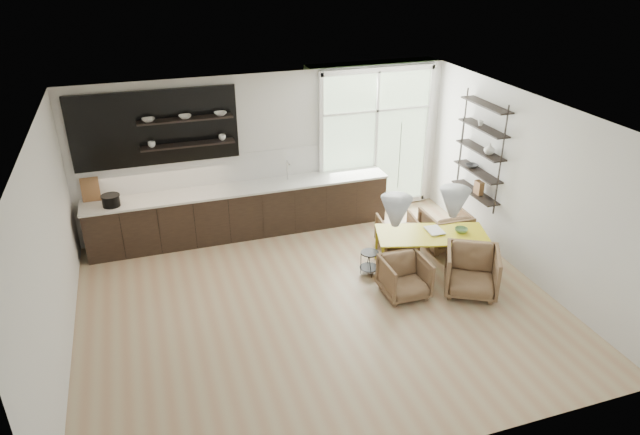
{
  "coord_description": "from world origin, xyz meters",
  "views": [
    {
      "loc": [
        -2.25,
        -6.83,
        5.0
      ],
      "look_at": [
        0.22,
        0.6,
        1.16
      ],
      "focal_mm": 32.0,
      "sensor_mm": 36.0,
      "label": 1
    }
  ],
  "objects_px": {
    "dining_table": "(432,236)",
    "armchair_back_right": "(445,229)",
    "armchair_front_left": "(405,277)",
    "wire_stool": "(369,260)",
    "armchair_back_left": "(397,233)",
    "armchair_front_right": "(472,271)"
  },
  "relations": [
    {
      "from": "dining_table",
      "to": "armchair_front_left",
      "type": "xyz_separation_m",
      "value": [
        -0.75,
        -0.58,
        -0.29
      ]
    },
    {
      "from": "armchair_front_left",
      "to": "wire_stool",
      "type": "xyz_separation_m",
      "value": [
        -0.27,
        0.75,
        -0.06
      ]
    },
    {
      "from": "armchair_back_left",
      "to": "armchair_front_left",
      "type": "xyz_separation_m",
      "value": [
        -0.54,
        -1.4,
        0.01
      ]
    },
    {
      "from": "armchair_back_right",
      "to": "armchair_front_right",
      "type": "relative_size",
      "value": 0.94
    },
    {
      "from": "armchair_front_right",
      "to": "armchair_front_left",
      "type": "bearing_deg",
      "value": -164.58
    },
    {
      "from": "wire_stool",
      "to": "armchair_front_left",
      "type": "bearing_deg",
      "value": -70.24
    },
    {
      "from": "armchair_back_left",
      "to": "armchair_back_right",
      "type": "relative_size",
      "value": 0.87
    },
    {
      "from": "armchair_back_right",
      "to": "armchair_front_left",
      "type": "height_order",
      "value": "armchair_back_right"
    },
    {
      "from": "armchair_front_right",
      "to": "wire_stool",
      "type": "xyz_separation_m",
      "value": [
        -1.28,
        1.0,
        -0.11
      ]
    },
    {
      "from": "armchair_front_left",
      "to": "wire_stool",
      "type": "relative_size",
      "value": 1.73
    },
    {
      "from": "armchair_back_left",
      "to": "wire_stool",
      "type": "relative_size",
      "value": 1.66
    },
    {
      "from": "armchair_back_left",
      "to": "wire_stool",
      "type": "height_order",
      "value": "armchair_back_left"
    },
    {
      "from": "dining_table",
      "to": "armchair_back_left",
      "type": "xyz_separation_m",
      "value": [
        -0.22,
        0.82,
        -0.31
      ]
    },
    {
      "from": "armchair_back_left",
      "to": "armchair_front_right",
      "type": "height_order",
      "value": "armchair_front_right"
    },
    {
      "from": "armchair_back_right",
      "to": "armchair_back_left",
      "type": "bearing_deg",
      "value": -12.32
    },
    {
      "from": "armchair_back_left",
      "to": "wire_stool",
      "type": "xyz_separation_m",
      "value": [
        -0.8,
        -0.65,
        -0.04
      ]
    },
    {
      "from": "dining_table",
      "to": "armchair_back_right",
      "type": "relative_size",
      "value": 2.54
    },
    {
      "from": "wire_stool",
      "to": "armchair_back_right",
      "type": "bearing_deg",
      "value": 15.18
    },
    {
      "from": "armchair_back_right",
      "to": "wire_stool",
      "type": "relative_size",
      "value": 1.91
    },
    {
      "from": "armchair_front_right",
      "to": "wire_stool",
      "type": "bearing_deg",
      "value": 171.53
    },
    {
      "from": "dining_table",
      "to": "wire_stool",
      "type": "xyz_separation_m",
      "value": [
        -1.02,
        0.17,
        -0.35
      ]
    },
    {
      "from": "armchair_front_left",
      "to": "wire_stool",
      "type": "distance_m",
      "value": 0.8
    }
  ]
}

